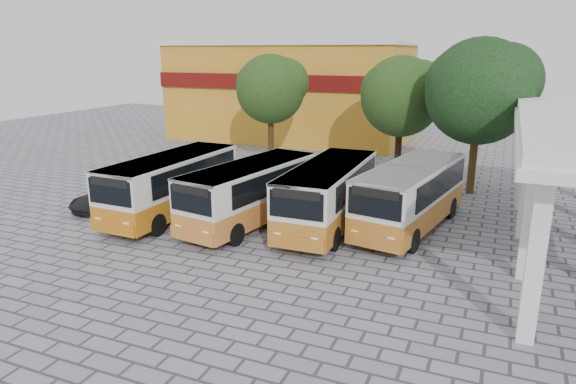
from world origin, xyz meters
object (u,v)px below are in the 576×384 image
at_px(bus_far_right, 411,193).
at_px(bus_centre_left, 251,190).
at_px(bus_centre_right, 328,192).
at_px(bus_far_left, 172,182).
at_px(parked_car, 107,197).

bearing_deg(bus_far_right, bus_centre_left, -152.07).
xyz_separation_m(bus_centre_left, bus_centre_right, (3.33, 0.95, 0.04)).
height_order(bus_centre_left, bus_far_right, bus_far_right).
bearing_deg(bus_far_left, parked_car, -174.82).
distance_m(bus_centre_right, bus_far_right, 3.59).
height_order(bus_far_left, parked_car, bus_far_left).
relative_size(bus_centre_left, bus_far_right, 0.97).
bearing_deg(bus_centre_right, bus_far_right, 18.64).
height_order(bus_centre_right, bus_far_right, bus_far_right).
relative_size(bus_centre_left, bus_centre_right, 1.01).
distance_m(bus_far_right, parked_car, 14.75).
relative_size(bus_far_right, parked_car, 2.08).
height_order(bus_far_left, bus_centre_right, bus_far_left).
distance_m(bus_centre_left, parked_car, 7.83).
relative_size(bus_far_left, bus_centre_right, 1.01).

